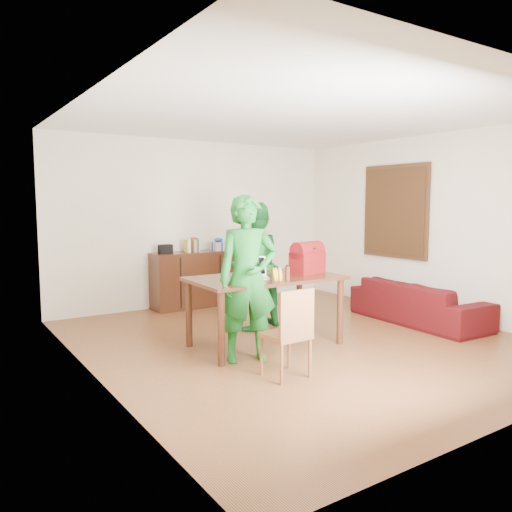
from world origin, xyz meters
TOP-DOWN VIEW (x-y plane):
  - room at (0.01, 0.13)m, footprint 5.20×5.70m
  - table at (-0.49, 0.06)m, footprint 1.80×1.06m
  - chair at (-0.94, -0.96)m, footprint 0.41×0.39m
  - person_near at (-0.97, -0.32)m, footprint 0.75×0.61m
  - person_far at (-0.18, 0.79)m, footprint 0.99×0.87m
  - laptop at (-0.70, -0.00)m, footprint 0.42×0.37m
  - bananas at (-0.60, -0.33)m, footprint 0.19×0.15m
  - bottle at (-0.41, -0.27)m, footprint 0.07×0.07m
  - red_bag at (0.08, -0.02)m, footprint 0.46×0.32m
  - sofa at (1.95, -0.21)m, footprint 0.89×2.04m

SIDE VIEW (x-z plane):
  - chair at x=-0.94m, z-range -0.18..0.70m
  - sofa at x=1.95m, z-range 0.00..0.58m
  - table at x=-0.49m, z-range 0.31..1.13m
  - person_far at x=-0.18m, z-range 0.00..1.69m
  - bananas at x=-0.60m, z-range 0.82..0.89m
  - laptop at x=-0.70m, z-range 0.75..0.99m
  - person_near at x=-0.97m, z-range 0.00..1.77m
  - bottle at x=-0.41m, z-range 0.82..0.99m
  - red_bag at x=0.08m, z-range 0.82..1.13m
  - room at x=0.01m, z-range -0.14..2.76m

